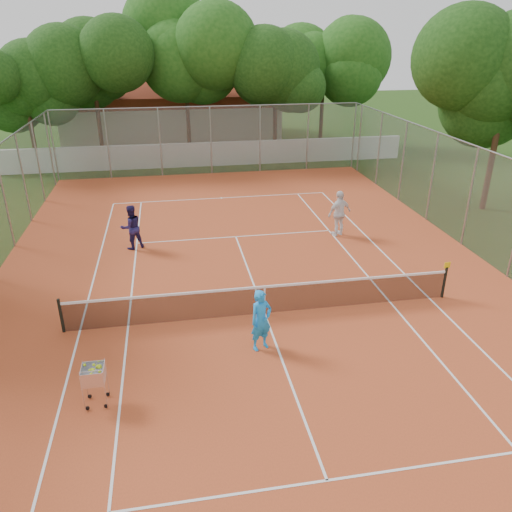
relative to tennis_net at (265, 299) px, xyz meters
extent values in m
plane|color=#1C370F|center=(0.00, 0.00, -0.51)|extent=(120.00, 120.00, 0.00)
cube|color=#BF4C25|center=(0.00, 0.00, -0.50)|extent=(18.00, 34.00, 0.02)
cube|color=white|center=(0.00, 0.00, -0.49)|extent=(10.98, 23.78, 0.01)
cube|color=black|center=(0.00, 0.00, 0.00)|extent=(11.88, 0.10, 0.98)
cube|color=slate|center=(0.00, 0.00, 1.49)|extent=(18.00, 34.00, 4.00)
cube|color=white|center=(0.00, 19.00, 0.24)|extent=(26.00, 0.30, 1.50)
cube|color=beige|center=(-2.00, 29.00, 1.69)|extent=(16.40, 9.00, 4.40)
cube|color=#12350D|center=(0.00, 22.00, 4.49)|extent=(29.00, 19.00, 10.00)
imported|color=#1C93F0|center=(-0.44, -1.79, 0.39)|extent=(0.76, 0.64, 1.76)
imported|color=#221B51|center=(-4.22, 5.92, 0.41)|extent=(1.08, 0.98, 1.80)
imported|color=white|center=(4.34, 5.86, 0.49)|extent=(1.24, 0.85, 1.95)
cube|color=silver|center=(-4.63, -3.33, 0.07)|extent=(0.71, 0.71, 1.12)
camera|label=1|loc=(-2.59, -13.07, 7.47)|focal=35.00mm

